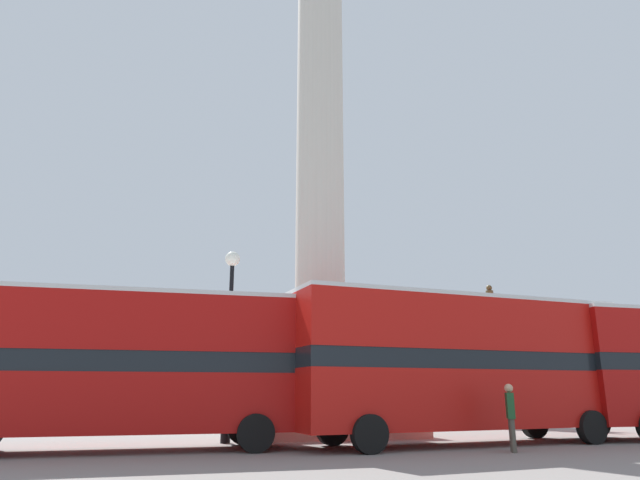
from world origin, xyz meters
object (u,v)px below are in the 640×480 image
Objects in this scene: monument_column at (320,239)px; equestrian_statue at (497,381)px; pedestrian_near_lamp at (511,413)px; bus_b at (460,362)px; street_lamp at (230,319)px; bus_a at (123,362)px.

monument_column is 11.06m from equestrian_statue.
equestrian_statue is 3.71× the size of pedestrian_near_lamp.
monument_column is at bearing 49.29° from pedestrian_near_lamp.
bus_b is 10.03m from equestrian_statue.
equestrian_statue is at bearing 13.79° from monument_column.
street_lamp reaches higher than pedestrian_near_lamp.
bus_a is 10.71m from pedestrian_near_lamp.
pedestrian_near_lamp is (3.11, -7.75, -6.62)m from monument_column.
pedestrian_near_lamp is (-6.17, -10.03, -1.04)m from equestrian_statue.
bus_a is (-7.06, -4.66, -5.26)m from monument_column.
street_lamp is (-6.87, 2.63, 1.42)m from bus_b.
monument_column reaches higher than equestrian_statue.
equestrian_statue is at bearing 24.54° from bus_a.
equestrian_statue reaches higher than bus_b.
pedestrian_near_lamp is (10.17, -3.09, -1.36)m from bus_a.
monument_column is at bearing 34.96° from bus_a.
monument_column is 6.14m from street_lamp.
bus_a is at bearing -131.68° from equestrian_statue.
monument_column is 13.11× the size of pedestrian_near_lamp.
bus_b is at bearing -61.82° from monument_column.
equestrian_statue is 1.07× the size of street_lamp.
bus_b is at bearing 31.46° from pedestrian_near_lamp.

